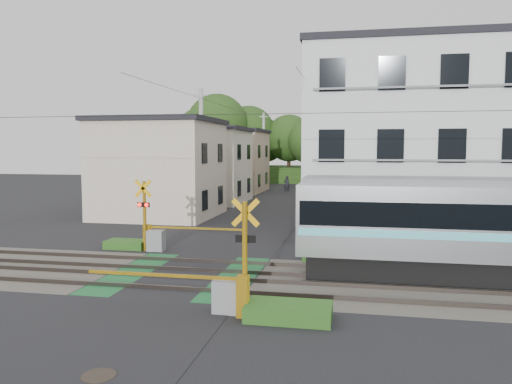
% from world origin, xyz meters
% --- Properties ---
extents(ground, '(120.00, 120.00, 0.00)m').
position_xyz_m(ground, '(0.00, 0.00, 0.00)').
color(ground, black).
extents(track_bed, '(120.00, 120.00, 0.14)m').
position_xyz_m(track_bed, '(0.00, 0.00, 0.04)').
color(track_bed, '#47423A').
rests_on(track_bed, ground).
extents(crossing_signal_near, '(4.74, 0.65, 3.09)m').
position_xyz_m(crossing_signal_near, '(2.59, -3.65, 0.71)').
color(crossing_signal_near, '#FAB10D').
rests_on(crossing_signal_near, ground).
extents(crossing_signal_far, '(4.74, 0.65, 3.09)m').
position_xyz_m(crossing_signal_far, '(-2.59, 3.65, 0.71)').
color(crossing_signal_far, '#FAB10D').
rests_on(crossing_signal_far, ground).
extents(apartment_block, '(10.20, 8.36, 9.30)m').
position_xyz_m(apartment_block, '(8.50, 9.49, 4.66)').
color(apartment_block, silver).
rests_on(apartment_block, ground).
extents(houses_row, '(22.07, 31.35, 6.80)m').
position_xyz_m(houses_row, '(0.25, 25.92, 3.24)').
color(houses_row, beige).
rests_on(houses_row, ground).
extents(tree_hill, '(40.00, 13.15, 11.97)m').
position_xyz_m(tree_hill, '(0.29, 48.41, 5.52)').
color(tree_hill, '#264316').
rests_on(tree_hill, ground).
extents(catenary, '(60.00, 5.04, 7.00)m').
position_xyz_m(catenary, '(6.00, 0.03, 3.70)').
color(catenary, '#2D2D33').
rests_on(catenary, ground).
extents(utility_poles, '(7.90, 42.00, 8.00)m').
position_xyz_m(utility_poles, '(-1.05, 23.01, 4.08)').
color(utility_poles, '#A5A5A0').
rests_on(utility_poles, ground).
extents(pedestrian, '(0.69, 0.55, 1.66)m').
position_xyz_m(pedestrian, '(-0.88, 33.20, 0.83)').
color(pedestrian, black).
rests_on(pedestrian, ground).
extents(manhole_cover, '(0.67, 0.67, 0.02)m').
position_xyz_m(manhole_cover, '(1.03, -7.72, 0.01)').
color(manhole_cover, '#2D261E').
rests_on(manhole_cover, ground).
extents(weed_patches, '(10.25, 8.80, 0.40)m').
position_xyz_m(weed_patches, '(1.76, -0.09, 0.18)').
color(weed_patches, '#2D5E1E').
rests_on(weed_patches, ground).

